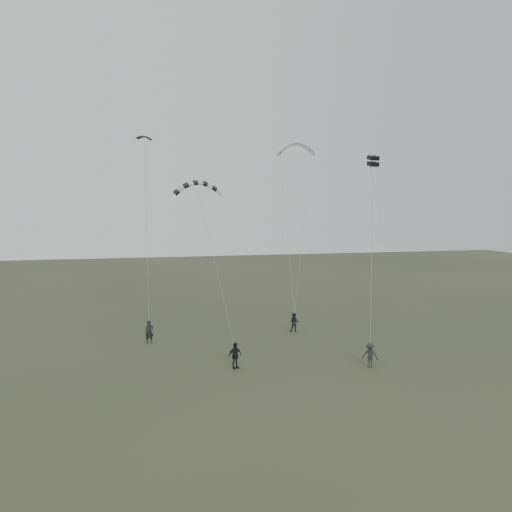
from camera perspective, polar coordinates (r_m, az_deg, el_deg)
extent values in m
plane|color=#363D29|center=(31.37, 1.25, -12.52)|extent=(140.00, 140.00, 0.00)
imported|color=black|center=(37.13, -12.09, -8.46)|extent=(0.63, 0.44, 1.62)
imported|color=black|center=(39.46, 4.41, -7.60)|extent=(0.91, 0.83, 1.51)
imported|color=black|center=(30.84, -2.41, -11.29)|extent=(1.01, 0.72, 1.59)
imported|color=#27262B|center=(31.81, 12.91, -10.98)|extent=(1.12, 1.04, 1.51)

